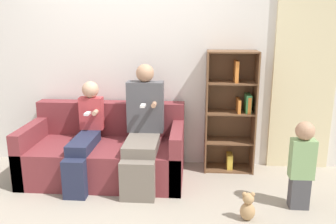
# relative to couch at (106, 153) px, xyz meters

# --- Properties ---
(ground_plane) EXTENTS (14.00, 14.00, 0.00)m
(ground_plane) POSITION_rel_couch_xyz_m (0.19, -0.56, -0.27)
(ground_plane) COLOR #9E9384
(back_wall) EXTENTS (10.00, 0.06, 2.55)m
(back_wall) POSITION_rel_couch_xyz_m (0.19, 0.48, 1.00)
(back_wall) COLOR silver
(back_wall) RESTS_ON ground_plane
(curtain_panel) EXTENTS (0.71, 0.04, 2.11)m
(curtain_panel) POSITION_rel_couch_xyz_m (2.24, 0.43, 0.78)
(curtain_panel) COLOR beige
(curtain_panel) RESTS_ON ground_plane
(couch) EXTENTS (1.74, 0.91, 0.79)m
(couch) POSITION_rel_couch_xyz_m (0.00, 0.00, 0.00)
(couch) COLOR maroon
(couch) RESTS_ON ground_plane
(adult_seated) EXTENTS (0.40, 0.82, 1.27)m
(adult_seated) POSITION_rel_couch_xyz_m (0.45, -0.10, 0.36)
(adult_seated) COLOR #70665B
(adult_seated) RESTS_ON ground_plane
(child_seated) EXTENTS (0.26, 0.85, 1.07)m
(child_seated) POSITION_rel_couch_xyz_m (-0.18, -0.15, 0.26)
(child_seated) COLOR #232842
(child_seated) RESTS_ON ground_plane
(toddler_standing) EXTENTS (0.22, 0.17, 0.85)m
(toddler_standing) POSITION_rel_couch_xyz_m (1.99, -0.58, 0.17)
(toddler_standing) COLOR #47474C
(toddler_standing) RESTS_ON ground_plane
(bookshelf) EXTENTS (0.57, 0.32, 1.40)m
(bookshelf) POSITION_rel_couch_xyz_m (1.42, 0.32, 0.43)
(bookshelf) COLOR brown
(bookshelf) RESTS_ON ground_plane
(teddy_bear) EXTENTS (0.13, 0.11, 0.27)m
(teddy_bear) POSITION_rel_couch_xyz_m (1.47, -0.84, -0.15)
(teddy_bear) COLOR tan
(teddy_bear) RESTS_ON ground_plane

